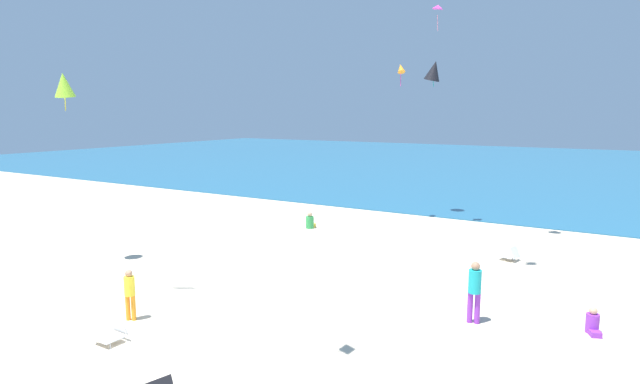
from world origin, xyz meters
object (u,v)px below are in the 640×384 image
Objects in this scene: person_1 at (310,222)px; kite_lime at (64,85)px; beach_chair_near_camera at (113,332)px; kite_magenta at (438,7)px; person_3 at (475,288)px; kite_orange at (401,68)px; beach_chair_far_right at (511,254)px; kite_black at (434,71)px; person_2 at (593,324)px; person_0 at (130,291)px.

kite_lime is (-4.00, -9.49, 6.10)m from person_1.
beach_chair_near_camera is 18.84m from kite_magenta.
person_3 is at bearing 130.36° from beach_chair_near_camera.
kite_orange reaches higher than person_3.
beach_chair_near_camera is at bearing 75.51° from beach_chair_far_right.
kite_black is at bearing 178.11° from beach_chair_near_camera.
person_1 is 0.69× the size of kite_orange.
beach_chair_far_right is at bearing 32.93° from kite_lime.
person_1 is at bearing -139.43° from person_2.
beach_chair_near_camera is at bearing -28.19° from kite_lime.
kite_orange is 0.82× the size of kite_black.
kite_black is at bearing -167.05° from person_2.
beach_chair_near_camera is 1.43m from person_0.
beach_chair_near_camera is 9.09m from person_3.
kite_orange is at bearing -111.65° from kite_black.
person_2 reaches higher than beach_chair_near_camera.
kite_magenta reaches higher than person_3.
kite_orange is 1.00× the size of kite_magenta.
person_2 is at bearing 133.35° from beach_chair_far_right.
beach_chair_far_right is 13.34m from person_0.
person_3 is (9.62, -7.39, 0.66)m from person_1.
kite_lime reaches higher than beach_chair_far_right.
kite_black is (-5.44, 6.65, 7.32)m from beach_chair_far_right.
beach_chair_far_right is 0.68× the size of kite_magenta.
beach_chair_far_right is 11.29m from kite_black.
kite_magenta reaches higher than kite_lime.
person_0 is 8.37m from kite_lime.
kite_orange is 0.87× the size of kite_lime.
person_0 is (-7.55, -10.99, 0.56)m from beach_chair_far_right.
kite_magenta is 3.99m from kite_black.
beach_chair_near_camera is 13.20m from person_1.
kite_lime is at bearing 47.91° from beach_chair_far_right.
kite_black reaches higher than person_2.
kite_magenta is (1.97, -0.65, 2.54)m from kite_orange.
beach_chair_near_camera is 11.80m from person_2.
kite_orange reaches higher than person_1.
kite_lime is (-13.62, -2.11, 5.43)m from person_3.
beach_chair_near_camera is at bearing -91.78° from kite_orange.
kite_orange is at bearing -19.98° from beach_chair_far_right.
person_3 is 15.82m from kite_black.
kite_orange reaches higher than beach_chair_far_right.
beach_chair_far_right is 6.41m from person_2.
person_2 is 0.51× the size of kite_lime.
person_2 is 17.73m from kite_lime.
kite_lime is at bearing -89.78° from person_3.
beach_chair_near_camera is 0.47× the size of kite_black.
kite_black is (7.88, 15.28, 1.17)m from kite_lime.
beach_chair_far_right is 0.55× the size of kite_black.
beach_chair_near_camera is 0.98× the size of person_2.
kite_black is (1.40, 18.75, 7.32)m from beach_chair_near_camera.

